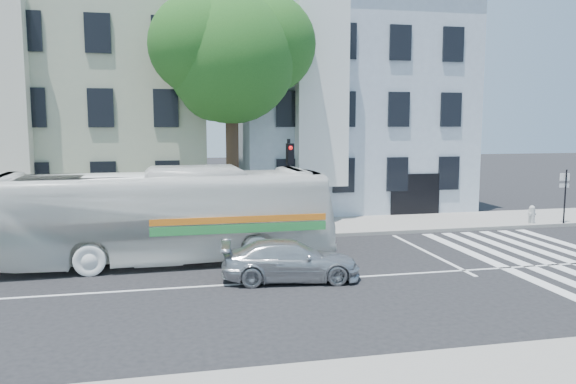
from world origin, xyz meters
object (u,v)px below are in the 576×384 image
object	(u,v)px
sedan	(291,260)
traffic_signal	(289,175)
fire_hydrant	(532,214)
bus	(161,216)

from	to	relation	value
sedan	traffic_signal	xyz separation A→B (m)	(1.23, 5.81, 2.04)
sedan	fire_hydrant	world-z (taller)	sedan
bus	traffic_signal	xyz separation A→B (m)	(5.06, 2.74, 1.03)
sedan	traffic_signal	world-z (taller)	traffic_signal
sedan	fire_hydrant	distance (m)	14.21
bus	sedan	size ratio (longest dim) A/B	2.78
sedan	traffic_signal	bearing A→B (deg)	-4.70
traffic_signal	fire_hydrant	size ratio (longest dim) A/B	4.94
traffic_signal	fire_hydrant	world-z (taller)	traffic_signal
bus	traffic_signal	distance (m)	5.84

